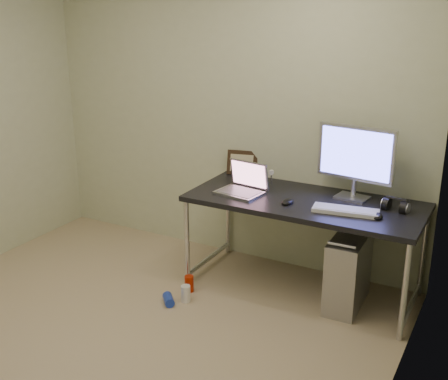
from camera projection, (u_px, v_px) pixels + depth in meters
floor at (102, 348)px, 3.68m from camera, size 3.50×3.50×0.00m
wall_back at (228, 115)px, 4.74m from camera, size 3.50×0.02×2.50m
wall_right at (391, 216)px, 2.49m from camera, size 0.02×3.50×2.50m
desk at (305, 209)px, 4.22m from camera, size 1.75×0.77×0.75m
tower_computer at (348, 271)px, 4.13m from camera, size 0.24×0.53×0.58m
cable_a at (357, 236)px, 4.43m from camera, size 0.01×0.16×0.69m
cable_b at (368, 241)px, 4.38m from camera, size 0.02×0.11×0.71m
can_red at (189, 284)px, 4.38m from camera, size 0.08×0.08×0.13m
can_white at (186, 294)px, 4.23m from camera, size 0.09×0.09×0.13m
can_blue at (168, 300)px, 4.20m from camera, size 0.14×0.14×0.07m
laptop at (243, 185)px, 4.34m from camera, size 0.37×0.32×0.23m
monitor at (356, 157)px, 4.12m from camera, size 0.59×0.20×0.55m
keyboard at (346, 211)px, 3.93m from camera, size 0.47×0.22×0.03m
mouse_right at (378, 215)px, 3.84m from camera, size 0.10×0.13×0.04m
mouse_left at (287, 201)px, 4.11m from camera, size 0.09×0.13×0.04m
headphones at (395, 206)px, 3.97m from camera, size 0.19×0.11×0.12m
picture_frame at (242, 163)px, 4.77m from camera, size 0.27×0.13×0.21m
webcam at (271, 174)px, 4.53m from camera, size 0.05×0.04×0.12m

